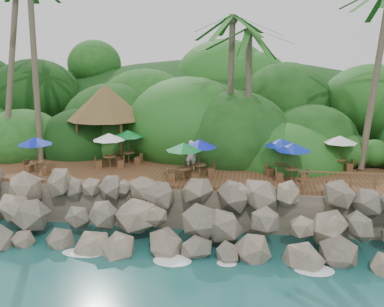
# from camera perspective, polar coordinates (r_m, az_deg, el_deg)

# --- Properties ---
(ground) EXTENTS (140.00, 140.00, 0.00)m
(ground) POSITION_cam_1_polar(r_m,az_deg,el_deg) (19.82, -2.55, -13.63)
(ground) COLOR #19514F
(ground) RESTS_ON ground
(land_base) EXTENTS (32.00, 25.20, 2.10)m
(land_base) POSITION_cam_1_polar(r_m,az_deg,el_deg) (34.45, 2.38, -0.03)
(land_base) COLOR gray
(land_base) RESTS_ON ground
(jungle_hill) EXTENTS (44.80, 28.00, 15.40)m
(jungle_hill) POSITION_cam_1_polar(r_m,az_deg,el_deg) (41.96, 3.42, 0.90)
(jungle_hill) COLOR #143811
(jungle_hill) RESTS_ON ground
(seawall) EXTENTS (29.00, 4.00, 2.30)m
(seawall) POSITION_cam_1_polar(r_m,az_deg,el_deg) (21.15, -1.57, -8.42)
(seawall) COLOR gray
(seawall) RESTS_ON ground
(terrace) EXTENTS (26.00, 5.00, 0.20)m
(terrace) POSITION_cam_1_polar(r_m,az_deg,el_deg) (24.55, -0.00, -2.73)
(terrace) COLOR brown
(terrace) RESTS_ON land_base
(jungle_foliage) EXTENTS (44.00, 16.00, 12.00)m
(jungle_foliage) POSITION_cam_1_polar(r_m,az_deg,el_deg) (33.74, 2.19, -2.15)
(jungle_foliage) COLOR #143811
(jungle_foliage) RESTS_ON ground
(foam_line) EXTENTS (25.20, 0.80, 0.06)m
(foam_line) POSITION_cam_1_polar(r_m,az_deg,el_deg) (20.07, -2.39, -13.17)
(foam_line) COLOR white
(foam_line) RESTS_ON ground
(palapa) EXTENTS (4.90, 4.90, 4.60)m
(palapa) POSITION_cam_1_polar(r_m,az_deg,el_deg) (28.46, -11.17, 6.61)
(palapa) COLOR brown
(palapa) RESTS_ON ground
(dining_clusters) EXTENTS (22.16, 5.08, 2.04)m
(dining_clusters) POSITION_cam_1_polar(r_m,az_deg,el_deg) (24.05, 3.44, 1.30)
(dining_clusters) COLOR brown
(dining_clusters) RESTS_ON terrace
(waiter) EXTENTS (0.64, 0.42, 1.73)m
(waiter) POSITION_cam_1_polar(r_m,az_deg,el_deg) (24.89, -0.15, -0.21)
(waiter) COLOR silver
(waiter) RESTS_ON terrace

